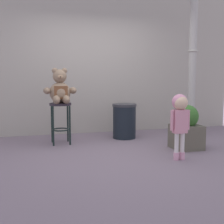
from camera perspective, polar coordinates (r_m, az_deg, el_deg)
The scene contains 8 objects.
ground_plane at distance 4.71m, azimuth 0.47°, elevation -7.82°, with size 24.00×24.00×0.00m, color slate.
building_wall at distance 6.47m, azimuth -4.41°, elevation 13.56°, with size 6.60×0.30×3.91m, color #9F978D.
bar_stool_with_teddy at distance 5.31m, azimuth -9.94°, elevation -0.54°, with size 0.38×0.38×0.73m.
teddy_bear at distance 5.25m, azimuth -10.00°, elevation 4.19°, with size 0.58×0.52×0.62m.
child_walking at distance 4.29m, azimuth 13.03°, elevation -0.07°, with size 0.30×0.24×0.95m.
trash_bin at distance 5.75m, azimuth 2.41°, elevation -1.73°, with size 0.47×0.47×0.67m.
lamppost at distance 6.11m, azimuth 15.21°, elevation 6.38°, with size 0.35×0.35×2.94m.
planter_with_shrub at distance 5.04m, azimuth 14.23°, elevation -3.11°, with size 0.45×0.45×0.74m.
Camera 1 is at (-1.28, -4.38, 1.18)m, focal length 47.22 mm.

